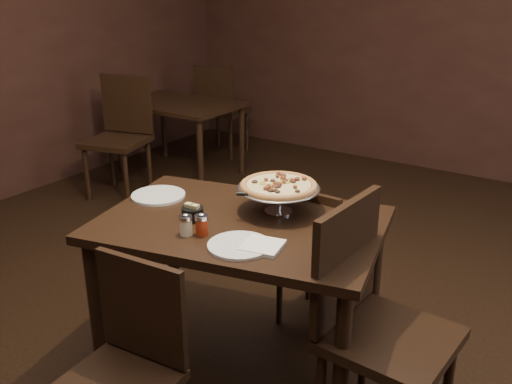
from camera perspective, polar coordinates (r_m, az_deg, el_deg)
The scene contains 16 objects.
room at distance 2.32m, azimuth 1.08°, elevation 11.26°, with size 6.04×7.04×2.84m.
dining_table at distance 2.57m, azimuth -1.55°, elevation -4.94°, with size 1.39×1.07×0.77m.
background_table at distance 5.40m, azimuth -7.71°, elevation 7.96°, with size 1.10×0.73×0.69m.
pizza_stand at distance 2.57m, azimuth 2.28°, elevation 0.61°, with size 0.38×0.38×0.16m.
parmesan_shaker at distance 2.39m, azimuth -7.02°, elevation -3.27°, with size 0.06×0.06×0.10m.
pepper_flake_shaker at distance 2.38m, azimuth -5.46°, elevation -3.25°, with size 0.06×0.06×0.10m.
packet_caddy at distance 2.53m, azimuth -6.36°, elevation -2.12°, with size 0.10×0.10×0.08m.
napkin_stack at distance 2.28m, azimuth 0.66°, elevation -5.43°, with size 0.15×0.15×0.02m, color white.
plate_left at distance 2.83m, azimuth -9.74°, elevation -0.34°, with size 0.26×0.26×0.01m, color white.
plate_near at distance 2.29m, azimuth -1.68°, elevation -5.37°, with size 0.26×0.26×0.01m, color white.
serving_spatula at distance 2.48m, azimuth -0.60°, elevation -0.27°, with size 0.15×0.15×0.02m.
chair_far at distance 2.99m, azimuth 5.87°, elevation -5.96°, with size 0.39×0.39×0.82m.
chair_near at distance 2.23m, azimuth -12.91°, elevation -16.43°, with size 0.42×0.42×0.84m.
chair_side at distance 2.32m, azimuth 11.59°, elevation -12.18°, with size 0.49×0.49×0.99m.
bg_chair_far at distance 5.95m, azimuth -3.63°, elevation 8.53°, with size 0.49×0.49×0.95m.
bg_chair_near at distance 4.98m, azimuth -13.39°, elevation 5.91°, with size 0.57×0.57×1.00m.
Camera 1 is at (1.29, -1.90, 1.79)m, focal length 40.00 mm.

